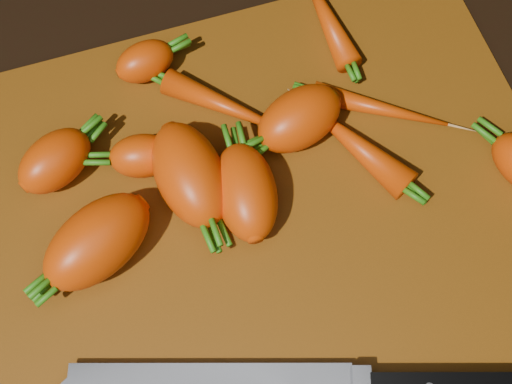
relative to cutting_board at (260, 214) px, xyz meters
name	(u,v)px	position (x,y,z in m)	size (l,w,h in m)	color
ground	(260,219)	(0.00, 0.00, -0.01)	(2.00, 2.00, 0.01)	black
cutting_board	(260,214)	(0.00, 0.00, 0.00)	(0.50, 0.40, 0.01)	#85480D
carrot_0	(55,161)	(-0.15, 0.09, 0.03)	(0.07, 0.04, 0.04)	#DF4206
carrot_1	(142,156)	(-0.08, 0.07, 0.02)	(0.05, 0.04, 0.04)	#DF4206
carrot_2	(190,174)	(-0.05, 0.04, 0.03)	(0.10, 0.06, 0.06)	#DF4206
carrot_3	(246,192)	(-0.01, 0.01, 0.03)	(0.08, 0.05, 0.05)	#DF4206
carrot_4	(300,118)	(0.05, 0.06, 0.03)	(0.08, 0.05, 0.05)	#DF4206
carrot_5	(145,61)	(-0.05, 0.16, 0.02)	(0.05, 0.03, 0.03)	#DF4206
carrot_7	(325,15)	(0.12, 0.16, 0.02)	(0.12, 0.02, 0.02)	#DF4206
carrot_8	(380,108)	(0.13, 0.06, 0.02)	(0.12, 0.02, 0.02)	#DF4206
carrot_9	(357,145)	(0.09, 0.03, 0.02)	(0.11, 0.03, 0.03)	#DF4206
carrot_10	(97,241)	(-0.13, 0.00, 0.03)	(0.10, 0.06, 0.06)	#DF4206
carrot_11	(226,106)	(0.00, 0.10, 0.02)	(0.12, 0.02, 0.02)	#DF4206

